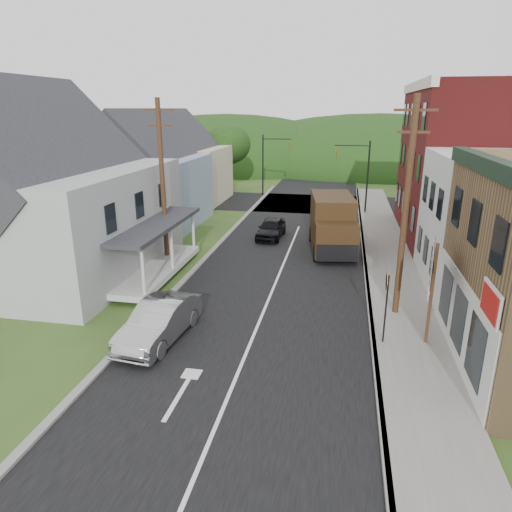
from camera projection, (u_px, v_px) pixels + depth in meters
The scene contains 23 objects.
ground at pixel (251, 341), 17.36m from camera, with size 120.00×120.00×0.00m, color #2D4719.
road at pixel (285, 260), 26.70m from camera, with size 9.00×90.00×0.02m, color black.
cross_road at pixel (309, 203), 42.58m from camera, with size 60.00×9.00×0.02m, color black.
sidewalk_right at pixel (393, 277), 23.74m from camera, with size 2.80×55.00×0.15m, color slate.
curb_right at pixel (366, 276), 23.99m from camera, with size 0.20×55.00×0.15m, color slate.
curb_left at pixel (199, 265), 25.65m from camera, with size 0.30×55.00×0.12m, color slate.
storefront_red at pixel (473, 164), 29.66m from camera, with size 8.00×12.00×10.00m, color maroon.
house_gray at pixel (49, 193), 23.82m from camera, with size 10.20×12.24×8.35m.
house_blue at pixel (152, 175), 34.08m from camera, with size 7.14×8.16×7.28m.
house_cream at pixel (186, 162), 42.58m from camera, with size 7.14×8.16×7.28m.
utility_pole_right at pixel (406, 208), 18.18m from camera, with size 1.60×0.26×9.00m.
utility_pole_left at pixel (163, 182), 24.57m from camera, with size 1.60×0.26×9.00m.
traffic_signal_right at pixel (359, 169), 37.37m from camera, with size 2.87×0.20×6.00m.
traffic_signal_left at pixel (270, 158), 45.46m from camera, with size 2.87×0.20×6.00m.
tree_left_b at pixel (35, 165), 30.12m from camera, with size 4.80×4.80×6.94m.
tree_left_c at pixel (74, 140), 37.63m from camera, with size 5.80×5.80×8.41m.
tree_left_d at pixel (228, 144), 47.36m from camera, with size 4.80×4.80×6.94m.
forested_ridge at pixel (324, 167), 68.73m from camera, with size 90.00×30.00×16.00m, color black.
silver_sedan at pixel (160, 322), 17.27m from camera, with size 1.59×4.57×1.51m, color #A9A9AE.
dark_sedan at pixel (271, 229), 31.02m from camera, with size 1.58×3.92×1.34m, color black.
delivery_van at pixel (333, 224), 27.94m from camera, with size 3.17×6.27×3.36m.
route_sign_cluster at pixel (432, 279), 16.29m from camera, with size 0.47×2.17×3.83m.
warning_sign at pixel (386, 297), 16.49m from camera, with size 0.12×0.78×2.81m.
Camera 1 is at (3.11, -15.19, 8.45)m, focal length 32.00 mm.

